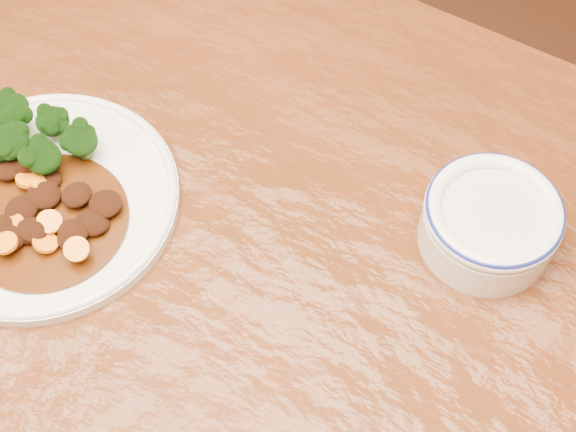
% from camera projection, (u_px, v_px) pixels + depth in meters
% --- Properties ---
extents(dining_table, '(1.56, 1.01, 0.75)m').
position_uv_depth(dining_table, '(141.00, 337.00, 0.74)').
color(dining_table, '#5B2510').
rests_on(dining_table, ground).
extents(dinner_plate, '(0.24, 0.24, 0.02)m').
position_uv_depth(dinner_plate, '(43.00, 199.00, 0.72)').
color(dinner_plate, white).
rests_on(dinner_plate, dining_table).
extents(broccoli_florets, '(0.13, 0.08, 0.04)m').
position_uv_depth(broccoli_florets, '(21.00, 134.00, 0.72)').
color(broccoli_florets, '#628947').
rests_on(broccoli_florets, dinner_plate).
extents(mince_stew, '(0.14, 0.14, 0.03)m').
position_uv_depth(mince_stew, '(34.00, 216.00, 0.69)').
color(mince_stew, '#481E07').
rests_on(mince_stew, dinner_plate).
extents(dip_bowl, '(0.12, 0.12, 0.05)m').
position_uv_depth(dip_bowl, '(490.00, 221.00, 0.68)').
color(dip_bowl, white).
rests_on(dip_bowl, dining_table).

